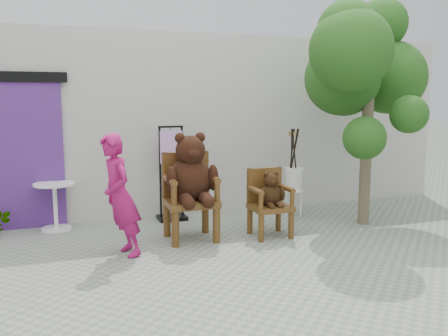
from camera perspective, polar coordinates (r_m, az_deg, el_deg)
name	(u,v)px	position (r m, az deg, el deg)	size (l,w,h in m)	color
ground_plane	(281,260)	(5.88, 6.82, -10.97)	(60.00, 60.00, 0.00)	gray
back_wall	(205,123)	(8.45, -2.34, 5.37)	(9.00, 1.00, 3.00)	#BAB8AE
doorway	(21,152)	(7.60, -23.25, 1.83)	(1.40, 0.11, 2.33)	#512776
chair_big	(190,180)	(6.50, -4.06, -1.42)	(0.72, 0.78, 1.49)	#462B0F
chair_small	(269,196)	(6.74, 5.48, -3.43)	(0.55, 0.50, 0.95)	#462B0F
person	(120,196)	(5.93, -12.39, -3.30)	(0.56, 0.37, 1.53)	#A01358
cafe_table	(55,201)	(7.47, -19.66, -3.71)	(0.60, 0.60, 0.70)	white
display_stand	(172,184)	(7.63, -6.32, -1.92)	(0.46, 0.36, 1.51)	black
stool_bucket	(294,178)	(7.85, 8.41, -1.24)	(0.32, 0.32, 1.45)	white
tree	(360,68)	(7.58, 16.02, 11.44)	(2.39, 1.98, 3.51)	#493F2B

